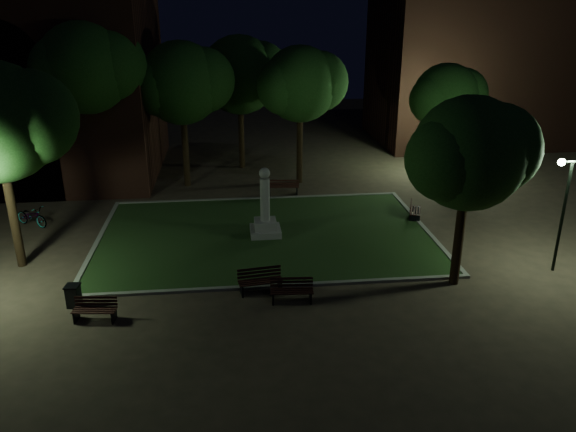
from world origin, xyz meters
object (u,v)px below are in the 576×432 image
monument (265,216)px  trash_bin (74,296)px  bench_near_left (292,291)px  bench_near_right (260,281)px  bench_west_near (95,310)px  bench_right_side (414,211)px  bench_far_side (283,187)px  bicycle (32,216)px

monument → trash_bin: (-7.24, -5.71, -0.53)m
monument → bench_near_left: monument is taller
monument → bench_near_right: size_ratio=1.86×
bench_west_near → monument: bearing=53.6°
monument → bench_near_right: 5.40m
monument → bench_right_side: size_ratio=2.04×
bench_far_side → bicycle: (-12.56, -3.31, 0.05)m
monument → trash_bin: monument is taller
bench_near_right → bench_right_side: bearing=32.1°
bench_near_right → bench_far_side: bearing=72.1°
trash_bin → bicycle: bicycle is taller
bench_near_right → bench_west_near: (-5.72, -1.39, -0.05)m
trash_bin → bench_near_left: bearing=-3.3°
bench_near_left → bench_west_near: (-6.81, -0.57, -0.02)m
bench_right_side → bicycle: 18.76m
bench_near_left → trash_bin: (-7.76, 0.45, 0.02)m
bench_near_left → trash_bin: bench_near_left is taller
bench_right_side → bench_near_right: bearing=150.1°
trash_bin → bench_right_side: bearing=25.8°
bench_near_right → trash_bin: size_ratio=2.05×
bench_near_left → bicycle: 14.50m
bench_right_side → bicycle: (-18.73, 0.99, 0.12)m
bench_right_side → bench_far_side: 7.52m
bench_near_right → trash_bin: bearing=175.4°
bench_near_left → bench_far_side: (0.89, 11.93, 0.05)m
bench_near_right → bench_far_side: 11.28m
trash_bin → bench_west_near: bearing=-47.1°
monument → bench_right_side: (7.58, 1.46, -0.57)m
bench_right_side → trash_bin: trash_bin is taller
bench_near_right → bench_far_side: bench_far_side is taller
trash_bin → bicycle: bearing=115.6°
bench_far_side → trash_bin: (-8.65, -11.47, -0.03)m
bench_near_right → bench_right_side: (8.15, 6.80, -0.05)m
bench_west_near → bench_right_side: bench_right_side is taller
bench_near_left → bench_near_right: bearing=146.7°
monument → bicycle: bearing=167.6°
bench_right_side → trash_bin: (-14.82, -7.17, 0.04)m
bench_west_near → trash_bin: (-0.95, 1.02, 0.05)m
monument → bench_west_near: monument is taller
bench_far_side → bicycle: 12.99m
bench_near_left → bench_right_side: bench_near_left is taller
monument → bench_west_near: bearing=-133.0°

